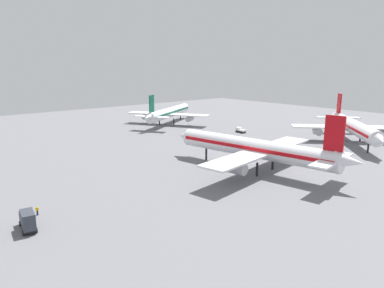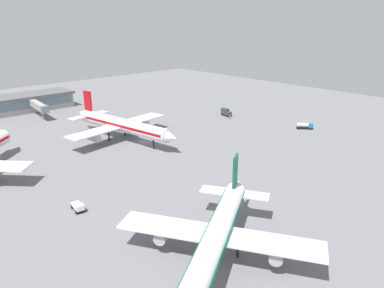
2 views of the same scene
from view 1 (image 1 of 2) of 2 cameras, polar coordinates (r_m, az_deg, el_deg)
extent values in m
plane|color=slate|center=(92.70, 4.80, -3.77)|extent=(288.00, 288.00, 0.00)
cylinder|color=white|center=(89.87, 9.91, -0.66)|extent=(11.10, 43.68, 4.78)
cone|color=white|center=(103.43, -1.10, 1.26)|extent=(5.19, 5.39, 4.54)
cone|color=white|center=(80.61, 24.12, -2.59)|extent=(4.66, 6.47, 3.82)
cube|color=red|center=(89.79, 9.92, -0.44)|extent=(10.94, 41.97, 0.86)
cube|color=white|center=(88.91, 11.09, -1.17)|extent=(41.85, 12.93, 0.43)
cylinder|color=#A5A8AD|center=(79.84, 6.85, -3.83)|extent=(3.43, 5.97, 2.63)
cylinder|color=#A5A8AD|center=(99.23, 14.42, -0.90)|extent=(3.43, 5.97, 2.63)
cube|color=white|center=(81.72, 21.70, -2.36)|extent=(16.90, 6.27, 0.34)
cube|color=red|center=(80.53, 22.03, 1.59)|extent=(1.12, 4.20, 7.65)
cylinder|color=black|center=(99.28, 2.32, -1.63)|extent=(0.57, 0.57, 3.35)
cylinder|color=black|center=(86.00, 10.46, -4.08)|extent=(0.57, 0.57, 3.35)
cylinder|color=black|center=(92.44, 12.89, -3.02)|extent=(0.57, 0.57, 3.35)
cylinder|color=white|center=(132.46, 24.64, 2.55)|extent=(34.40, 32.19, 4.67)
cone|color=white|center=(111.46, 28.07, 0.52)|extent=(6.44, 6.43, 4.44)
cone|color=white|center=(153.83, 22.18, 4.27)|extent=(6.83, 6.70, 3.74)
cube|color=red|center=(132.41, 24.66, 2.70)|extent=(33.21, 31.11, 0.84)
cube|color=white|center=(134.53, 24.36, 2.51)|extent=(32.31, 34.27, 0.42)
cylinder|color=#A5A8AD|center=(131.84, 19.61, 2.00)|extent=(5.80, 5.63, 2.57)
cube|color=white|center=(150.49, 22.51, 3.99)|extent=(13.72, 14.45, 0.34)
cube|color=red|center=(149.85, 22.69, 6.10)|extent=(3.34, 3.13, 7.47)
cylinder|color=black|center=(119.35, 26.57, -0.57)|extent=(0.56, 0.56, 3.27)
cylinder|color=black|center=(137.46, 25.56, 1.10)|extent=(0.56, 0.56, 3.27)
cylinder|color=black|center=(135.25, 22.56, 1.21)|extent=(0.56, 0.56, 3.27)
cylinder|color=white|center=(160.70, -3.70, 5.11)|extent=(36.66, 23.83, 4.39)
cone|color=white|center=(180.29, -1.05, 5.94)|extent=(5.88, 5.81, 4.17)
cone|color=white|center=(141.49, -7.07, 4.30)|extent=(6.50, 5.79, 3.51)
cube|color=#0C593F|center=(160.66, -3.70, 5.22)|extent=(35.33, 23.11, 0.79)
cube|color=white|center=(158.94, -3.97, 4.86)|extent=(24.55, 35.94, 0.39)
cylinder|color=#A5A8AD|center=(163.60, -7.39, 4.47)|extent=(5.69, 4.69, 2.41)
cylinder|color=#A5A8AD|center=(155.29, -0.36, 4.14)|extent=(5.69, 4.69, 2.41)
cube|color=white|center=(144.46, -6.48, 4.39)|extent=(10.70, 14.89, 0.32)
cube|color=#0C593F|center=(143.81, -6.54, 6.47)|extent=(3.55, 2.33, 7.02)
cylinder|color=black|center=(174.00, -1.88, 4.46)|extent=(0.53, 0.53, 3.07)
cylinder|color=black|center=(159.74, -5.29, 3.69)|extent=(0.53, 0.53, 3.07)
cylinder|color=black|center=(156.97, -2.95, 3.57)|extent=(0.53, 0.53, 3.07)
cube|color=black|center=(64.50, -24.97, -11.90)|extent=(2.72, 5.82, 0.30)
cube|color=#333842|center=(65.89, -25.27, -10.52)|extent=(2.15, 2.06, 1.60)
cube|color=#3F596B|center=(66.52, -25.38, -10.01)|extent=(1.59, 0.32, 0.90)
cube|color=#333842|center=(63.11, -24.99, -11.01)|extent=(2.45, 4.04, 2.60)
cylinder|color=black|center=(66.29, -26.01, -11.48)|extent=(0.42, 0.84, 0.80)
cylinder|color=black|center=(66.44, -24.36, -11.27)|extent=(0.42, 0.84, 0.80)
cylinder|color=black|center=(62.70, -25.61, -12.83)|extent=(0.42, 0.84, 0.80)
cylinder|color=black|center=(62.86, -23.85, -12.59)|extent=(0.42, 0.84, 0.80)
cube|color=black|center=(141.46, 7.89, 2.07)|extent=(2.51, 4.63, 0.30)
cube|color=white|center=(142.30, 7.56, 2.45)|extent=(2.14, 2.06, 1.20)
cube|color=#3F596B|center=(142.88, 7.36, 2.59)|extent=(1.59, 0.31, 0.67)
cube|color=white|center=(140.70, 8.13, 2.19)|extent=(2.25, 2.85, 0.60)
cylinder|color=black|center=(142.05, 7.19, 2.07)|extent=(0.41, 0.83, 0.80)
cylinder|color=black|center=(143.24, 7.78, 2.14)|extent=(0.41, 0.83, 0.80)
cylinder|color=black|center=(139.72, 7.99, 1.87)|extent=(0.41, 0.83, 0.80)
cylinder|color=black|center=(140.94, 8.58, 1.94)|extent=(0.41, 0.83, 0.80)
cylinder|color=#1E2338|center=(69.44, -23.70, -10.15)|extent=(0.45, 0.45, 0.85)
cylinder|color=yellow|center=(69.17, -23.76, -9.60)|extent=(0.54, 0.54, 0.60)
sphere|color=tan|center=(69.03, -23.79, -9.28)|extent=(0.22, 0.22, 0.22)
cylinder|color=yellow|center=(69.08, -23.57, -9.61)|extent=(0.10, 0.10, 0.54)
cylinder|color=yellow|center=(69.27, -23.94, -9.58)|extent=(0.10, 0.10, 0.54)
camera|label=2|loc=(215.76, -0.97, 16.87)|focal=34.56mm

